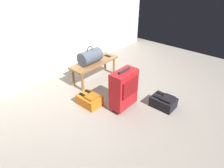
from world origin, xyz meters
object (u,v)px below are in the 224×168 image
at_px(duffel_bag_slate, 90,57).
at_px(bench, 94,64).
at_px(backpack_orange, 90,100).
at_px(backpack_dark, 163,102).
at_px(cell_phone, 108,56).
at_px(suitcase_upright_red, 124,89).

bearing_deg(duffel_bag_slate, bench, -0.00).
relative_size(duffel_bag_slate, backpack_orange, 1.16).
distance_m(bench, backpack_dark, 1.51).
bearing_deg(duffel_bag_slate, cell_phone, -1.81).
distance_m(bench, duffel_bag_slate, 0.22).
distance_m(backpack_dark, backpack_orange, 1.21).
height_order(bench, backpack_orange, bench).
height_order(suitcase_upright_red, backpack_orange, suitcase_upright_red).
bearing_deg(backpack_dark, duffel_bag_slate, 97.47).
height_order(duffel_bag_slate, cell_phone, duffel_bag_slate).
bearing_deg(backpack_dark, backpack_orange, 128.33).
bearing_deg(backpack_orange, suitcase_upright_red, -56.77).
distance_m(duffel_bag_slate, backpack_orange, 0.89).
bearing_deg(bench, backpack_dark, -86.21).
xyz_separation_m(bench, cell_phone, (0.37, -0.01, 0.07)).
bearing_deg(suitcase_upright_red, cell_phone, 54.11).
distance_m(suitcase_upright_red, backpack_dark, 0.70).
relative_size(bench, duffel_bag_slate, 2.27).
bearing_deg(suitcase_upright_red, bench, 71.02).
height_order(bench, backpack_dark, bench).
height_order(cell_phone, backpack_orange, cell_phone).
xyz_separation_m(bench, duffel_bag_slate, (-0.10, 0.00, 0.19)).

